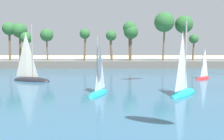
# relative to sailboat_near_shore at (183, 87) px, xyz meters

# --- Properties ---
(sea) EXTENTS (220.00, 90.57, 0.06)m
(sea) POSITION_rel_sailboat_near_shore_xyz_m (-9.08, 28.73, -0.84)
(sea) COLOR #33607F
(sea) RESTS_ON ground
(palm_headland) EXTENTS (93.79, 6.42, 13.68)m
(palm_headland) POSITION_rel_sailboat_near_shore_xyz_m (-10.25, 33.97, 3.19)
(palm_headland) COLOR slate
(palm_headland) RESTS_ON ground
(sailboat_near_shore) EXTENTS (5.11, 6.12, 8.98)m
(sailboat_near_shore) POSITION_rel_sailboat_near_shore_xyz_m (0.00, 0.00, 0.00)
(sailboat_near_shore) COLOR teal
(sailboat_near_shore) RESTS_ON sea
(sailboat_mid_bay) EXTENTS (3.01, 5.18, 7.20)m
(sailboat_mid_bay) POSITION_rel_sailboat_near_shore_xyz_m (-9.65, 0.11, -0.16)
(sailboat_mid_bay) COLOR teal
(sailboat_mid_bay) RESTS_ON sea
(sailboat_toward_headland) EXTENTS (3.98, 3.99, 6.28)m
(sailboat_toward_headland) POSITION_rel_sailboat_near_shore_xyz_m (6.97, 12.81, -0.24)
(sailboat_toward_headland) COLOR red
(sailboat_toward_headland) RESTS_ON sea
(sailboat_far_left) EXTENTS (6.77, 3.88, 9.41)m
(sailboat_far_left) POSITION_rel_sailboat_near_shore_xyz_m (-20.89, 10.68, 0.04)
(sailboat_far_left) COLOR black
(sailboat_far_left) RESTS_ON sea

